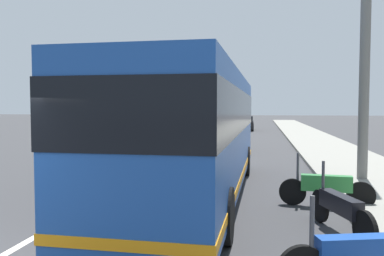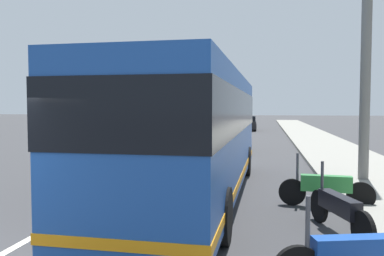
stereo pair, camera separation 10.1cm
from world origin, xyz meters
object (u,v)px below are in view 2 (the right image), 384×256
at_px(utility_pole, 366,72).
at_px(car_far_distant, 221,138).
at_px(car_side_street, 221,119).
at_px(motorcycle_angled, 326,187).
at_px(car_ahead_same_lane, 178,129).
at_px(car_oncoming, 247,124).
at_px(coach_bus, 196,127).
at_px(motorcycle_by_tree, 338,209).

bearing_deg(utility_pole, car_far_distant, 33.70).
bearing_deg(car_far_distant, car_side_street, 8.97).
xyz_separation_m(motorcycle_angled, utility_pole, (3.31, -1.60, 2.99)).
relative_size(car_ahead_same_lane, car_side_street, 0.91).
height_order(car_oncoming, car_side_street, car_side_street).
relative_size(car_far_distant, car_side_street, 1.01).
bearing_deg(coach_bus, motorcycle_by_tree, -128.97).
relative_size(coach_bus, motorcycle_angled, 5.03).
distance_m(motorcycle_by_tree, motorcycle_angled, 2.04).
distance_m(motorcycle_angled, car_side_street, 43.53).
height_order(coach_bus, car_ahead_same_lane, coach_bus).
relative_size(motorcycle_by_tree, car_side_street, 0.49).
bearing_deg(motorcycle_by_tree, motorcycle_angled, -19.50).
xyz_separation_m(car_oncoming, utility_pole, (-27.06, -4.88, 2.78)).
distance_m(motorcycle_angled, car_ahead_same_lane, 21.52).
height_order(coach_bus, utility_pole, utility_pole).
distance_m(car_oncoming, car_side_street, 13.19).
distance_m(motorcycle_by_tree, car_side_street, 45.53).
xyz_separation_m(car_side_street, utility_pole, (-39.58, -9.03, 2.76)).
relative_size(motorcycle_angled, utility_pole, 0.32).
relative_size(motorcycle_angled, car_side_street, 0.49).
bearing_deg(utility_pole, car_oncoming, 10.22).
distance_m(car_ahead_same_lane, car_oncoming, 11.52).
bearing_deg(utility_pole, motorcycle_by_tree, 162.76).
bearing_deg(coach_bus, car_oncoming, 0.67).
bearing_deg(car_oncoming, motorcycle_by_tree, -175.48).
relative_size(car_oncoming, car_side_street, 0.92).
height_order(coach_bus, car_oncoming, coach_bus).
bearing_deg(car_far_distant, car_oncoming, 0.84).
relative_size(motorcycle_angled, car_oncoming, 0.52).
bearing_deg(car_far_distant, coach_bus, -174.64).
bearing_deg(motorcycle_angled, motorcycle_by_tree, 93.02).
bearing_deg(motorcycle_angled, car_oncoming, -79.09).
relative_size(motorcycle_angled, car_ahead_same_lane, 0.53).
distance_m(coach_bus, motorcycle_angled, 3.53).
height_order(car_far_distant, utility_pole, utility_pole).
bearing_deg(car_ahead_same_lane, car_far_distant, 22.44).
xyz_separation_m(car_far_distant, car_oncoming, (18.99, -0.50, -0.01)).
height_order(car_side_street, utility_pole, utility_pole).
relative_size(coach_bus, motorcycle_by_tree, 4.95).
bearing_deg(utility_pole, car_side_street, 12.86).
bearing_deg(car_side_street, coach_bus, 2.77).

